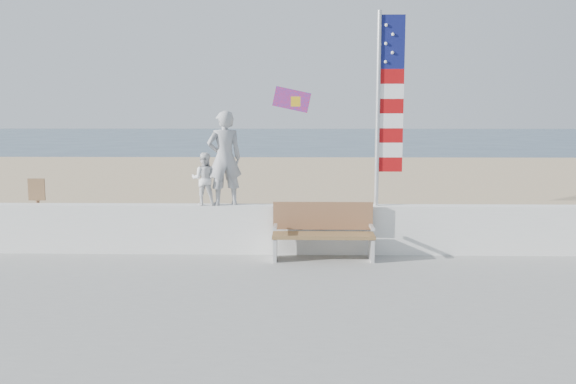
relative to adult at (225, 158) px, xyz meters
name	(u,v)px	position (x,y,z in m)	size (l,w,h in m)	color
ground	(273,293)	(0.97, -2.00, -1.95)	(220.00, 220.00, 0.00)	#2A4055
sand	(287,205)	(0.97, 7.00, -1.91)	(90.00, 40.00, 0.08)	tan
seawall	(277,229)	(0.97, 0.00, -1.32)	(30.00, 0.35, 0.90)	white
adult	(225,158)	(0.00, 0.00, 0.00)	(0.63, 0.42, 1.74)	#9D9FA3
child	(204,179)	(-0.38, 0.00, -0.38)	(0.47, 0.37, 0.97)	white
bench	(323,231)	(1.80, -0.45, -1.26)	(1.80, 0.57, 1.00)	olive
flag	(385,101)	(2.92, 0.00, 1.04)	(0.50, 0.08, 3.50)	silver
parafoil_kite	(293,100)	(1.20, 4.18, 1.16)	(0.97, 0.27, 0.66)	red
sign	(38,209)	(-3.62, 0.24, -1.00)	(0.32, 0.07, 1.46)	#896041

